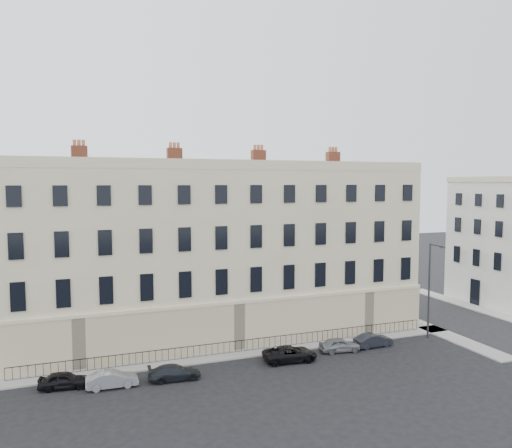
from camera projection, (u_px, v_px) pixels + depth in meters
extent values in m
plane|color=black|center=(339.00, 366.00, 38.03)|extent=(160.00, 160.00, 0.00)
cube|color=beige|center=(218.00, 252.00, 46.50)|extent=(36.00, 12.00, 15.00)
cube|color=beige|center=(239.00, 327.00, 41.28)|extent=(36.10, 0.18, 4.00)
cube|color=beige|center=(381.00, 294.00, 53.29)|extent=(0.18, 12.10, 4.00)
cube|color=beige|center=(238.00, 165.00, 40.38)|extent=(36.00, 0.35, 0.80)
cube|color=beige|center=(382.00, 169.00, 52.09)|extent=(0.35, 12.00, 0.80)
cube|color=brown|center=(79.00, 158.00, 41.59)|extent=(1.30, 0.70, 2.00)
cube|color=brown|center=(175.00, 159.00, 44.39)|extent=(1.30, 0.70, 2.00)
cube|color=brown|center=(258.00, 161.00, 47.19)|extent=(1.30, 0.70, 2.00)
cube|color=brown|center=(333.00, 162.00, 49.99)|extent=(1.30, 0.70, 2.00)
cube|color=silver|center=(511.00, 242.00, 57.86)|extent=(10.00, 10.00, 14.00)
cube|color=gray|center=(195.00, 360.00, 39.18)|extent=(48.00, 2.00, 0.12)
cube|color=gray|center=(412.00, 321.00, 50.04)|extent=(2.00, 24.00, 0.12)
cube|color=gray|center=(475.00, 308.00, 55.41)|extent=(2.00, 20.00, 0.12)
cube|color=black|center=(241.00, 340.00, 40.88)|extent=(35.00, 0.04, 0.04)
cube|color=black|center=(241.00, 351.00, 40.95)|extent=(35.00, 0.04, 0.04)
imported|color=black|center=(64.00, 380.00, 33.82)|extent=(3.50, 1.77, 1.14)
imported|color=gray|center=(112.00, 379.00, 33.96)|extent=(3.49, 1.28, 1.14)
imported|color=black|center=(174.00, 372.00, 35.30)|extent=(3.79, 1.74, 1.08)
imported|color=black|center=(290.00, 354.00, 38.96)|extent=(4.42, 2.30, 1.19)
imported|color=slate|center=(340.00, 345.00, 41.15)|extent=(3.55, 1.83, 1.15)
imported|color=black|center=(373.00, 340.00, 42.37)|extent=(3.47, 1.34, 1.13)
cylinder|color=#313237|center=(429.00, 291.00, 44.55)|extent=(0.17, 0.17, 8.58)
cylinder|color=#313237|center=(436.00, 245.00, 43.50)|extent=(0.11, 1.61, 0.11)
cube|color=#313237|center=(442.00, 247.00, 42.80)|extent=(0.19, 0.54, 0.13)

